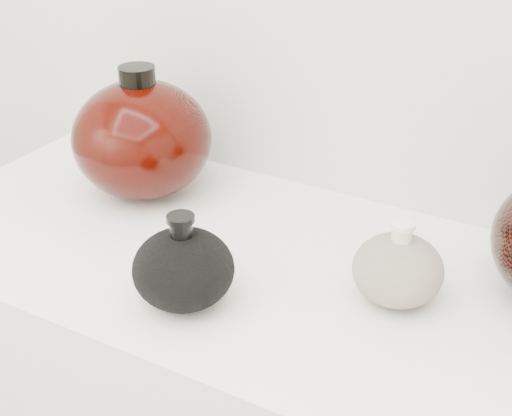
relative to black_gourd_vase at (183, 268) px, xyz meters
The scene contains 3 objects.
black_gourd_vase is the anchor object (origin of this frame).
cream_gourd_vase 0.27m from the black_gourd_vase, 30.82° to the left, with size 0.14×0.14×0.12m.
left_round_pot 0.33m from the black_gourd_vase, 136.00° to the left, with size 0.26×0.26×0.22m.
Camera 1 is at (0.37, 0.20, 1.45)m, focal length 50.00 mm.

